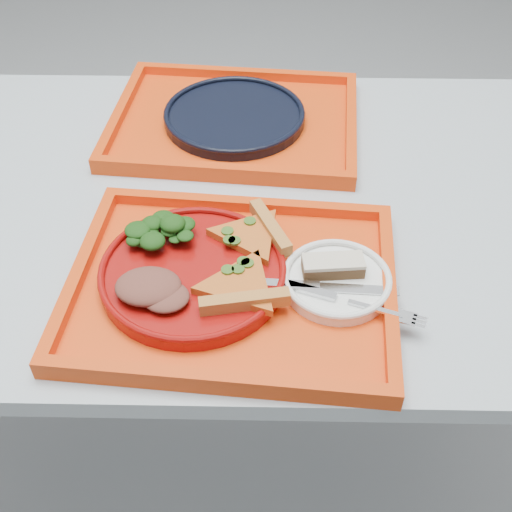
# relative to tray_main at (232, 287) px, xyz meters

# --- Properties ---
(ground) EXTENTS (10.00, 10.00, 0.00)m
(ground) POSITION_rel_tray_main_xyz_m (-0.11, 0.21, -0.76)
(ground) COLOR #94969C
(ground) RESTS_ON ground
(table) EXTENTS (1.60, 0.80, 0.75)m
(table) POSITION_rel_tray_main_xyz_m (-0.11, 0.21, -0.08)
(table) COLOR #9CA6AF
(table) RESTS_ON ground
(tray_main) EXTENTS (0.48, 0.39, 0.01)m
(tray_main) POSITION_rel_tray_main_xyz_m (0.00, 0.00, 0.00)
(tray_main) COLOR red
(tray_main) RESTS_ON table
(tray_far) EXTENTS (0.48, 0.39, 0.01)m
(tray_far) POSITION_rel_tray_main_xyz_m (-0.01, 0.42, 0.00)
(tray_far) COLOR red
(tray_far) RESTS_ON table
(dinner_plate) EXTENTS (0.26, 0.26, 0.02)m
(dinner_plate) POSITION_rel_tray_main_xyz_m (-0.06, 0.01, 0.02)
(dinner_plate) COLOR maroon
(dinner_plate) RESTS_ON tray_main
(side_plate) EXTENTS (0.15, 0.15, 0.01)m
(side_plate) POSITION_rel_tray_main_xyz_m (0.14, 0.00, 0.01)
(side_plate) COLOR white
(side_plate) RESTS_ON tray_main
(navy_plate) EXTENTS (0.26, 0.26, 0.02)m
(navy_plate) POSITION_rel_tray_main_xyz_m (-0.01, 0.42, 0.01)
(navy_plate) COLOR black
(navy_plate) RESTS_ON tray_far
(pizza_slice_a) EXTENTS (0.14, 0.15, 0.02)m
(pizza_slice_a) POSITION_rel_tray_main_xyz_m (0.01, -0.02, 0.03)
(pizza_slice_a) COLOR orange
(pizza_slice_a) RESTS_ON dinner_plate
(pizza_slice_b) EXTENTS (0.16, 0.16, 0.02)m
(pizza_slice_b) POSITION_rel_tray_main_xyz_m (0.02, 0.08, 0.03)
(pizza_slice_b) COLOR orange
(pizza_slice_b) RESTS_ON dinner_plate
(salad_heap) EXTENTS (0.09, 0.08, 0.04)m
(salad_heap) POSITION_rel_tray_main_xyz_m (-0.10, 0.07, 0.05)
(salad_heap) COLOR black
(salad_heap) RESTS_ON dinner_plate
(meat_portion) EXTENTS (0.09, 0.07, 0.03)m
(meat_portion) POSITION_rel_tray_main_xyz_m (-0.11, -0.04, 0.04)
(meat_portion) COLOR brown
(meat_portion) RESTS_ON dinner_plate
(dessert_bar) EXTENTS (0.09, 0.04, 0.02)m
(dessert_bar) POSITION_rel_tray_main_xyz_m (0.14, 0.01, 0.03)
(dessert_bar) COLOR #442916
(dessert_bar) RESTS_ON side_plate
(knife) EXTENTS (0.19, 0.03, 0.01)m
(knife) POSITION_rel_tray_main_xyz_m (0.13, -0.02, 0.02)
(knife) COLOR silver
(knife) RESTS_ON side_plate
(fork) EXTENTS (0.18, 0.08, 0.01)m
(fork) POSITION_rel_tray_main_xyz_m (0.15, -0.04, 0.02)
(fork) COLOR silver
(fork) RESTS_ON side_plate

